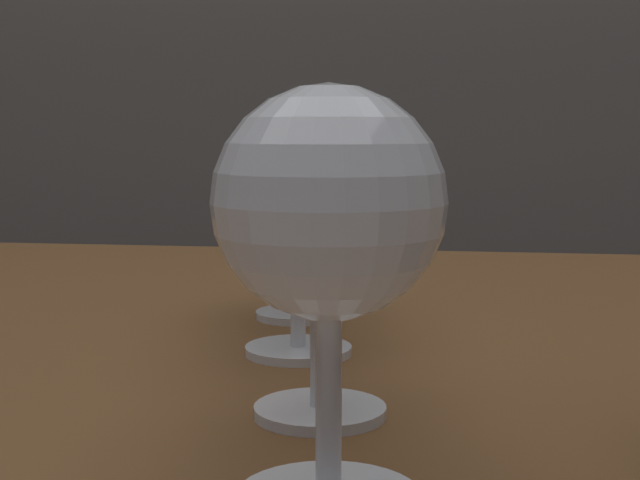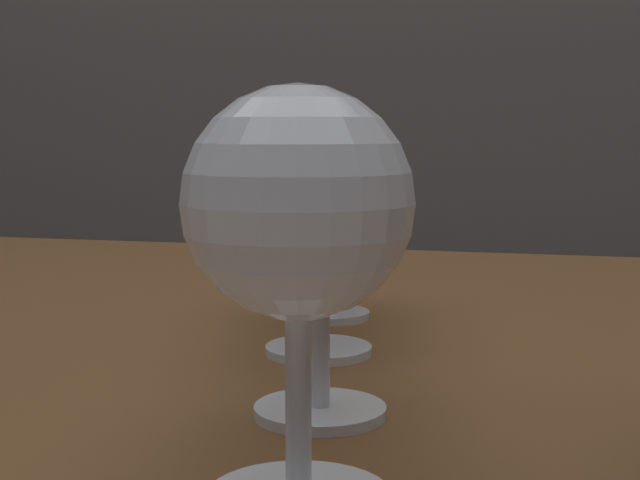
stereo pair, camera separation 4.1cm
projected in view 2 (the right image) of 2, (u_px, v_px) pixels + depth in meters
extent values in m
cube|color=brown|center=(285.00, 348.00, 0.61)|extent=(1.37, 0.81, 0.03)
cylinder|color=white|center=(298.00, 388.00, 0.31)|extent=(0.01, 0.01, 0.08)
sphere|color=white|center=(298.00, 202.00, 0.30)|extent=(0.08, 0.08, 0.08)
ellipsoid|color=maroon|center=(298.00, 212.00, 0.30)|extent=(0.07, 0.07, 0.03)
cylinder|color=white|center=(320.00, 411.00, 0.42)|extent=(0.06, 0.06, 0.00)
cylinder|color=white|center=(320.00, 341.00, 0.41)|extent=(0.01, 0.01, 0.06)
sphere|color=white|center=(320.00, 222.00, 0.41)|extent=(0.07, 0.07, 0.07)
ellipsoid|color=#EACC66|center=(320.00, 219.00, 0.41)|extent=(0.06, 0.06, 0.04)
cylinder|color=white|center=(319.00, 350.00, 0.53)|extent=(0.06, 0.06, 0.00)
cylinder|color=white|center=(319.00, 295.00, 0.53)|extent=(0.01, 0.01, 0.06)
sphere|color=white|center=(319.00, 200.00, 0.52)|extent=(0.08, 0.08, 0.08)
cylinder|color=white|center=(329.00, 314.00, 0.64)|extent=(0.06, 0.06, 0.00)
cylinder|color=white|center=(329.00, 266.00, 0.63)|extent=(0.01, 0.01, 0.06)
sphere|color=white|center=(329.00, 180.00, 0.63)|extent=(0.08, 0.08, 0.08)
ellipsoid|color=#470A16|center=(329.00, 188.00, 0.63)|extent=(0.07, 0.07, 0.03)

